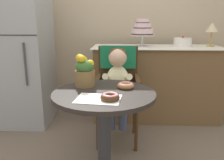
{
  "coord_description": "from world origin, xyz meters",
  "views": [
    {
      "loc": [
        0.12,
        -1.53,
        1.2
      ],
      "look_at": [
        0.05,
        0.15,
        0.77
      ],
      "focal_mm": 37.18,
      "sensor_mm": 36.0,
      "label": 1
    }
  ],
  "objects_px": {
    "flower_vase": "(85,71)",
    "donut_mid": "(126,85)",
    "seated_child": "(118,78)",
    "cafe_table": "(104,120)",
    "wicker_chair": "(118,78)",
    "table_lamp": "(212,28)",
    "tiered_cake_stand": "(142,30)",
    "refrigerator": "(21,52)",
    "round_layer_cake": "(183,42)",
    "donut_front": "(110,97)"
  },
  "relations": [
    {
      "from": "cafe_table",
      "to": "refrigerator",
      "type": "distance_m",
      "value": 1.56
    },
    {
      "from": "donut_front",
      "to": "seated_child",
      "type": "bearing_deg",
      "value": 87.45
    },
    {
      "from": "table_lamp",
      "to": "refrigerator",
      "type": "bearing_deg",
      "value": -174.01
    },
    {
      "from": "wicker_chair",
      "to": "table_lamp",
      "type": "distance_m",
      "value": 1.35
    },
    {
      "from": "donut_front",
      "to": "refrigerator",
      "type": "height_order",
      "value": "refrigerator"
    },
    {
      "from": "wicker_chair",
      "to": "flower_vase",
      "type": "xyz_separation_m",
      "value": [
        -0.24,
        -0.58,
        0.19
      ]
    },
    {
      "from": "flower_vase",
      "to": "donut_mid",
      "type": "bearing_deg",
      "value": -8.59
    },
    {
      "from": "refrigerator",
      "to": "flower_vase",
      "type": "bearing_deg",
      "value": -46.5
    },
    {
      "from": "wicker_chair",
      "to": "tiered_cake_stand",
      "type": "bearing_deg",
      "value": 67.05
    },
    {
      "from": "wicker_chair",
      "to": "refrigerator",
      "type": "distance_m",
      "value": 1.21
    },
    {
      "from": "seated_child",
      "to": "refrigerator",
      "type": "height_order",
      "value": "refrigerator"
    },
    {
      "from": "donut_front",
      "to": "flower_vase",
      "type": "bearing_deg",
      "value": 122.21
    },
    {
      "from": "donut_front",
      "to": "round_layer_cake",
      "type": "height_order",
      "value": "round_layer_cake"
    },
    {
      "from": "seated_child",
      "to": "donut_front",
      "type": "bearing_deg",
      "value": -92.55
    },
    {
      "from": "tiered_cake_stand",
      "to": "round_layer_cake",
      "type": "bearing_deg",
      "value": 2.56
    },
    {
      "from": "seated_child",
      "to": "round_layer_cake",
      "type": "relative_size",
      "value": 3.41
    },
    {
      "from": "flower_vase",
      "to": "round_layer_cake",
      "type": "xyz_separation_m",
      "value": [
        1.01,
        1.17,
        0.12
      ]
    },
    {
      "from": "donut_front",
      "to": "tiered_cake_stand",
      "type": "relative_size",
      "value": 0.37
    },
    {
      "from": "refrigerator",
      "to": "tiered_cake_stand",
      "type": "bearing_deg",
      "value": 8.06
    },
    {
      "from": "flower_vase",
      "to": "tiered_cake_stand",
      "type": "bearing_deg",
      "value": 65.66
    },
    {
      "from": "cafe_table",
      "to": "tiered_cake_stand",
      "type": "relative_size",
      "value": 2.2
    },
    {
      "from": "cafe_table",
      "to": "donut_mid",
      "type": "bearing_deg",
      "value": 35.68
    },
    {
      "from": "tiered_cake_stand",
      "to": "table_lamp",
      "type": "xyz_separation_m",
      "value": [
        0.83,
        0.04,
        0.02
      ]
    },
    {
      "from": "donut_mid",
      "to": "refrigerator",
      "type": "relative_size",
      "value": 0.07
    },
    {
      "from": "donut_mid",
      "to": "table_lamp",
      "type": "xyz_separation_m",
      "value": [
        1.04,
        1.23,
        0.37
      ]
    },
    {
      "from": "donut_mid",
      "to": "table_lamp",
      "type": "distance_m",
      "value": 1.65
    },
    {
      "from": "flower_vase",
      "to": "seated_child",
      "type": "bearing_deg",
      "value": 60.4
    },
    {
      "from": "donut_mid",
      "to": "round_layer_cake",
      "type": "height_order",
      "value": "round_layer_cake"
    },
    {
      "from": "cafe_table",
      "to": "wicker_chair",
      "type": "distance_m",
      "value": 0.75
    },
    {
      "from": "cafe_table",
      "to": "donut_mid",
      "type": "distance_m",
      "value": 0.3
    },
    {
      "from": "seated_child",
      "to": "refrigerator",
      "type": "distance_m",
      "value": 1.26
    },
    {
      "from": "seated_child",
      "to": "round_layer_cake",
      "type": "height_order",
      "value": "round_layer_cake"
    },
    {
      "from": "cafe_table",
      "to": "seated_child",
      "type": "xyz_separation_m",
      "value": [
        0.08,
        0.58,
        0.17
      ]
    },
    {
      "from": "donut_mid",
      "to": "seated_child",
      "type": "bearing_deg",
      "value": 98.32
    },
    {
      "from": "cafe_table",
      "to": "seated_child",
      "type": "relative_size",
      "value": 0.99
    },
    {
      "from": "donut_front",
      "to": "table_lamp",
      "type": "height_order",
      "value": "table_lamp"
    },
    {
      "from": "cafe_table",
      "to": "table_lamp",
      "type": "distance_m",
      "value": 1.89
    },
    {
      "from": "donut_mid",
      "to": "flower_vase",
      "type": "distance_m",
      "value": 0.32
    },
    {
      "from": "seated_child",
      "to": "donut_front",
      "type": "distance_m",
      "value": 0.75
    },
    {
      "from": "donut_mid",
      "to": "cafe_table",
      "type": "bearing_deg",
      "value": -144.32
    },
    {
      "from": "seated_child",
      "to": "flower_vase",
      "type": "relative_size",
      "value": 2.98
    },
    {
      "from": "wicker_chair",
      "to": "tiered_cake_stand",
      "type": "distance_m",
      "value": 0.78
    },
    {
      "from": "cafe_table",
      "to": "round_layer_cake",
      "type": "distance_m",
      "value": 1.64
    },
    {
      "from": "donut_front",
      "to": "table_lamp",
      "type": "bearing_deg",
      "value": 52.83
    },
    {
      "from": "round_layer_cake",
      "to": "flower_vase",
      "type": "bearing_deg",
      "value": -130.85
    },
    {
      "from": "wicker_chair",
      "to": "tiered_cake_stand",
      "type": "xyz_separation_m",
      "value": [
        0.28,
        0.57,
        0.46
      ]
    },
    {
      "from": "donut_mid",
      "to": "flower_vase",
      "type": "xyz_separation_m",
      "value": [
        -0.31,
        0.05,
        0.09
      ]
    },
    {
      "from": "cafe_table",
      "to": "round_layer_cake",
      "type": "relative_size",
      "value": 3.38
    },
    {
      "from": "flower_vase",
      "to": "refrigerator",
      "type": "distance_m",
      "value": 1.3
    },
    {
      "from": "wicker_chair",
      "to": "flower_vase",
      "type": "distance_m",
      "value": 0.65
    }
  ]
}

